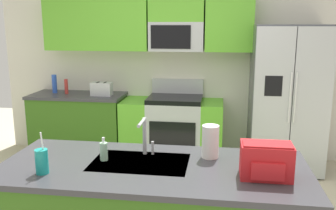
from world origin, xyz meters
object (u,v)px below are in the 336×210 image
refrigerator (287,99)px  bottle_blue (54,84)px  drink_cup_teal (42,161)px  sink_faucet (145,134)px  toaster (102,89)px  backpack (266,160)px  pepper_mill (66,86)px  soap_dispenser (104,151)px  range_oven (172,129)px  paper_towel_roll (210,142)px

refrigerator → bottle_blue: refrigerator is taller
refrigerator → drink_cup_teal: bearing=-126.8°
refrigerator → sink_faucet: size_ratio=6.56×
toaster → backpack: (1.90, -2.51, 0.03)m
sink_faucet → pepper_mill: bearing=124.9°
drink_cup_teal → soap_dispenser: size_ratio=1.66×
range_oven → pepper_mill: 1.60m
bottle_blue → pepper_mill: bearing=-13.9°
sink_faucet → soap_dispenser: size_ratio=1.66×
soap_dispenser → toaster: bearing=108.5°
refrigerator → drink_cup_teal: refrigerator is taller
drink_cup_teal → paper_towel_roll: 1.17m
pepper_mill → paper_towel_roll: paper_towel_roll is taller
soap_dispenser → refrigerator: bearing=54.9°
range_oven → soap_dispenser: range_oven is taller
drink_cup_teal → paper_towel_roll: (1.07, 0.46, 0.04)m
range_oven → pepper_mill: bearing=-179.9°
range_oven → bottle_blue: size_ratio=5.26×
toaster → paper_towel_roll: 2.68m
drink_cup_teal → soap_dispenser: (0.32, 0.29, -0.01)m
refrigerator → toaster: size_ratio=6.61×
range_oven → paper_towel_roll: size_ratio=5.67×
range_oven → soap_dispenser: 2.48m
range_oven → sink_faucet: 2.36m
paper_towel_roll → backpack: (0.36, -0.32, -0.00)m
pepper_mill → soap_dispenser: pepper_mill is taller
toaster → sink_faucet: size_ratio=0.99×
pepper_mill → drink_cup_teal: 2.88m
drink_cup_teal → bottle_blue: bearing=113.4°
range_oven → drink_cup_teal: (-0.50, -2.71, 0.54)m
range_oven → sink_faucet: sink_faucet is taller
range_oven → soap_dispenser: size_ratio=8.00×
range_oven → toaster: size_ratio=4.86×
range_oven → soap_dispenser: bearing=-94.2°
soap_dispenser → paper_towel_roll: paper_towel_roll is taller
pepper_mill → backpack: 3.53m
pepper_mill → drink_cup_teal: drink_cup_teal is taller
drink_cup_teal → paper_towel_roll: drink_cup_teal is taller
drink_cup_teal → pepper_mill: bearing=110.2°
toaster → soap_dispenser: size_ratio=1.65×
refrigerator → paper_towel_roll: bearing=-112.4°
toaster → sink_faucet: bearing=-64.5°
toaster → sink_faucet: 2.46m
refrigerator → drink_cup_teal: size_ratio=6.54×
range_oven → toaster: (-0.97, -0.05, 0.55)m
toaster → backpack: size_ratio=0.88×
refrigerator → soap_dispenser: 2.87m
pepper_mill → sink_faucet: (1.59, -2.27, 0.07)m
bottle_blue → toaster: bearing=-7.7°
refrigerator → bottle_blue: (-3.16, 0.12, 0.10)m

